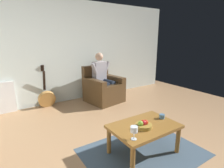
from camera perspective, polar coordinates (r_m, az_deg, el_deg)
ground_plane at (r=2.72m, az=7.63°, el=-21.54°), size 7.35×7.35×0.00m
wall_back at (r=4.66m, az=-15.03°, el=9.74°), size 6.52×0.06×2.51m
rug at (r=2.78m, az=9.77°, el=-20.51°), size 1.63×1.23×0.01m
armchair at (r=4.62m, az=-2.87°, el=-1.62°), size 0.91×0.92×0.91m
person_seated at (r=4.54m, az=-2.95°, el=2.46°), size 0.61×0.64×1.24m
coffee_table at (r=2.60m, az=10.12°, el=-13.95°), size 0.93×0.62×0.43m
guitar at (r=4.51m, az=-20.02°, el=-4.11°), size 0.39×0.29×0.99m
wine_glass_near at (r=2.18m, az=7.01°, el=-14.30°), size 0.09×0.09×0.16m
fruit_bowl at (r=2.48m, az=9.96°, el=-12.63°), size 0.22×0.22×0.11m
candle_jar at (r=2.81m, az=15.55°, el=-9.86°), size 0.08×0.08×0.06m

